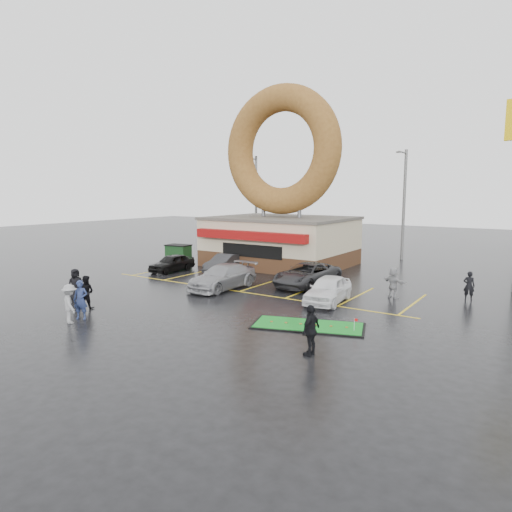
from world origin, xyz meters
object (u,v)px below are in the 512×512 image
Objects in this scene: car_silver at (223,277)px; streetlight_left at (256,200)px; car_black at (172,263)px; car_dgrey at (225,263)px; donut_shop at (281,207)px; car_white at (328,289)px; person_blue at (81,300)px; car_grey at (307,275)px; streetlight_mid at (404,202)px; person_cameraman at (311,330)px; dumpster at (178,254)px; putting_green at (308,326)px.

streetlight_left is at bearing 119.96° from car_silver.
car_dgrey reaches higher than car_black.
donut_shop is at bearing 102.35° from car_silver.
car_white is 2.31× the size of person_blue.
donut_shop reaches higher than streetlight_left.
car_dgrey is at bearing 176.26° from car_grey.
streetlight_mid is 24.98m from person_cameraman.
car_white is 2.24× the size of person_cameraman.
person_cameraman reaches higher than car_silver.
car_black is at bearing 84.21° from person_blue.
donut_shop is 7.54× the size of person_cameraman.
streetlight_left is at bearing 99.90° from car_black.
person_blue is at bearing -68.62° from dumpster.
streetlight_left reaches higher than car_dgrey.
person_blue is at bearing -78.57° from person_cameraman.
person_cameraman is at bearing -30.04° from car_black.
person_cameraman is (9.27, -6.93, 0.20)m from car_silver.
streetlight_mid is 1.80× the size of car_grey.
car_silver reaches higher than dumpster.
car_silver is at bearing -40.74° from dumpster.
dumpster is (-7.63, -3.29, -3.81)m from donut_shop.
car_white is (2.80, -3.03, -0.01)m from car_grey.
streetlight_mid reaches higher than car_grey.
car_white is 16.93m from dumpster.
donut_shop reaches higher than putting_green.
car_black is 3.76m from car_dgrey.
dumpster is at bearing -93.50° from streetlight_left.
person_blue reaches higher than car_white.
streetlight_left is 2.35× the size of car_dgrey.
putting_green is at bearing -43.32° from car_dgrey.
streetlight_left is 2.48× the size of car_black.
donut_shop reaches higher than car_black.
car_grey is at bearing -19.31° from dumpster.
car_black is 0.75× the size of car_silver.
dumpster is (-6.03, 1.68, 0.02)m from car_dgrey.
car_dgrey is (-1.59, -4.97, -3.83)m from donut_shop.
person_cameraman is 1.00× the size of dumpster.
streetlight_left is 14.04m from streetlight_mid.
car_silver reaches higher than car_white.
car_grey is at bearing -14.61° from car_dgrey.
car_silver is (1.74, -9.47, -3.76)m from donut_shop.
person_cameraman is at bearing -52.34° from streetlight_left.
putting_green is at bearing -38.09° from dumpster.
car_dgrey is at bearing -65.60° from streetlight_left.
person_blue is (5.21, -11.05, 0.25)m from car_black.
person_cameraman is at bearing -22.31° from person_blue.
car_white is 4.49m from putting_green.
streetlight_left reaches higher than car_white.
donut_shop is 3.73× the size of car_black.
car_black reaches higher than putting_green.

